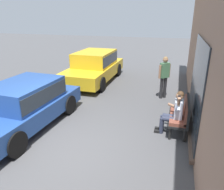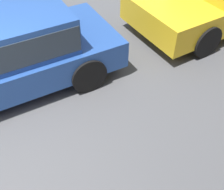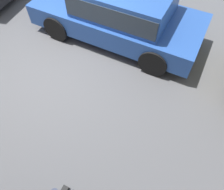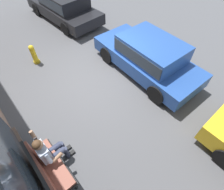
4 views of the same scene
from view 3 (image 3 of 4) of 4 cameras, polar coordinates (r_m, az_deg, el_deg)
name	(u,v)px [view 3 (image 3 of 4)]	position (r m, az deg, el deg)	size (l,w,h in m)	color
ground_plane	(58,70)	(5.34, -13.83, 6.41)	(60.00, 60.00, 0.00)	#4C4C4F
parked_car_mid	(120,11)	(5.61, 2.21, 21.18)	(4.26, 1.96, 1.39)	#23478E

